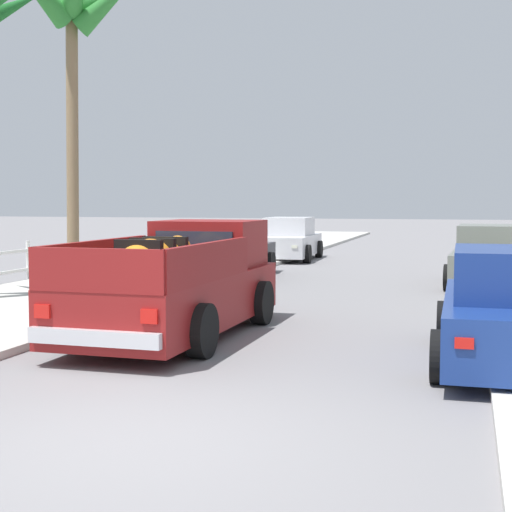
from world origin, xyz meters
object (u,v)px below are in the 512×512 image
object	(u,v)px
car_right_mid	(227,252)
pickup_truck	(179,284)
car_right_near	(490,258)
car_left_near	(289,240)
palm_tree_right_back	(74,12)

from	to	relation	value
car_right_mid	pickup_truck	bearing A→B (deg)	-76.87
pickup_truck	car_right_mid	xyz separation A→B (m)	(-2.04, 8.73, -0.10)
car_right_mid	car_right_near	bearing A→B (deg)	-2.23
pickup_truck	car_left_near	size ratio (longest dim) A/B	1.21
pickup_truck	car_right_near	distance (m)	9.81
pickup_truck	palm_tree_right_back	bearing A→B (deg)	131.75
car_right_mid	palm_tree_right_back	world-z (taller)	palm_tree_right_back
car_left_near	car_right_mid	size ratio (longest dim) A/B	1.01
car_right_near	car_left_near	bearing A→B (deg)	134.95
pickup_truck	car_right_near	world-z (taller)	pickup_truck
car_left_near	car_right_near	world-z (taller)	same
pickup_truck	car_right_near	bearing A→B (deg)	59.50
car_left_near	car_right_mid	distance (m)	6.52
car_left_near	car_right_near	size ratio (longest dim) A/B	1.00
car_left_near	palm_tree_right_back	bearing A→B (deg)	-107.07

